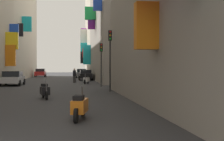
# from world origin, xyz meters

# --- Properties ---
(ground_plane) EXTENTS (140.00, 140.00, 0.00)m
(ground_plane) POSITION_xyz_m (0.00, 30.00, 0.00)
(ground_plane) COLOR #2D2D30
(building_left_mid_b) EXTENTS (7.33, 26.35, 15.53)m
(building_left_mid_b) POSITION_xyz_m (-8.00, 46.82, 7.76)
(building_left_mid_b) COLOR #BCB29E
(building_left_mid_b) RESTS_ON ground
(building_right_mid_c) EXTENTS (7.38, 19.50, 16.31)m
(building_right_mid_c) POSITION_xyz_m (7.99, 34.83, 8.15)
(building_right_mid_c) COLOR gray
(building_right_mid_c) RESTS_ON ground
(building_right_far) EXTENTS (7.33, 15.43, 20.43)m
(building_right_far) POSITION_xyz_m (7.99, 52.29, 10.20)
(building_right_far) COLOR #BCB29E
(building_right_far) RESTS_ON ground
(parked_car_silver) EXTENTS (1.98, 4.17, 1.40)m
(parked_car_silver) POSITION_xyz_m (-3.85, 26.37, 0.74)
(parked_car_silver) COLOR #B7B7BC
(parked_car_silver) RESTS_ON ground
(parked_car_grey) EXTENTS (1.87, 4.45, 1.49)m
(parked_car_grey) POSITION_xyz_m (3.65, 46.84, 0.78)
(parked_car_grey) COLOR slate
(parked_car_grey) RESTS_ON ground
(parked_car_red) EXTENTS (1.92, 4.01, 1.49)m
(parked_car_red) POSITION_xyz_m (-3.57, 52.22, 0.78)
(parked_car_red) COLOR #B21E1E
(parked_car_red) RESTS_ON ground
(parked_car_black) EXTENTS (1.84, 4.31, 1.41)m
(parked_car_black) POSITION_xyz_m (3.87, 37.57, 0.75)
(parked_car_black) COLOR black
(parked_car_black) RESTS_ON ground
(scooter_black) EXTENTS (0.66, 1.78, 1.13)m
(scooter_black) POSITION_xyz_m (0.29, 13.07, 0.46)
(scooter_black) COLOR black
(scooter_black) RESTS_ON ground
(scooter_orange) EXTENTS (0.66, 1.92, 1.13)m
(scooter_orange) POSITION_xyz_m (2.04, 5.87, 0.46)
(scooter_orange) COLOR orange
(scooter_orange) RESTS_ON ground
(scooter_white) EXTENTS (0.73, 1.71, 1.13)m
(scooter_white) POSITION_xyz_m (3.49, 28.19, 0.46)
(scooter_white) COLOR silver
(scooter_white) RESTS_ON ground
(pedestrian_near_left) EXTENTS (0.46, 0.46, 1.63)m
(pedestrian_near_left) POSITION_xyz_m (2.25, 30.57, 0.81)
(pedestrian_near_left) COLOR #3F3F3F
(pedestrian_near_left) RESTS_ON ground
(traffic_light_near_corner) EXTENTS (0.26, 0.34, 3.98)m
(traffic_light_near_corner) POSITION_xyz_m (4.57, 23.22, 2.73)
(traffic_light_near_corner) COLOR #2D2D2D
(traffic_light_near_corner) RESTS_ON ground
(traffic_light_far_corner) EXTENTS (0.26, 0.34, 4.50)m
(traffic_light_far_corner) POSITION_xyz_m (4.65, 17.59, 3.05)
(traffic_light_far_corner) COLOR #2D2D2D
(traffic_light_far_corner) RESTS_ON ground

